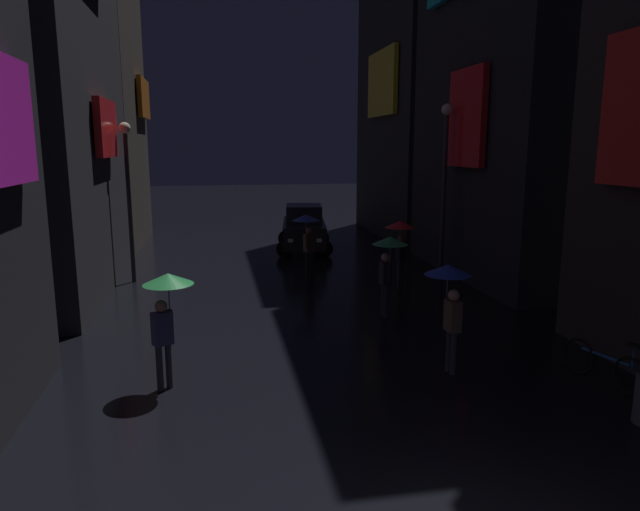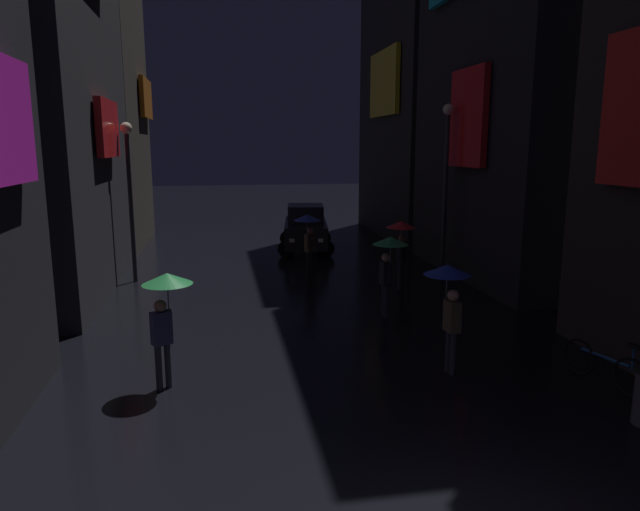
% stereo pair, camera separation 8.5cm
% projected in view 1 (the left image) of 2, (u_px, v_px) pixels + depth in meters
% --- Properties ---
extents(building_right_far, '(4.25, 8.57, 19.38)m').
position_uv_depth(building_right_far, '(422.00, 29.00, 26.57)').
color(building_right_far, '#232328').
rests_on(building_right_far, ground).
extents(pedestrian_midstreet_centre_blue, '(0.90, 0.90, 2.12)m').
position_uv_depth(pedestrian_midstreet_centre_blue, '(449.00, 288.00, 10.89)').
color(pedestrian_midstreet_centre_blue, '#2D2D38').
rests_on(pedestrian_midstreet_centre_blue, ground).
extents(pedestrian_midstreet_left_blue, '(0.90, 0.90, 2.12)m').
position_uv_depth(pedestrian_midstreet_left_blue, '(307.00, 228.00, 18.83)').
color(pedestrian_midstreet_left_blue, black).
rests_on(pedestrian_midstreet_left_blue, ground).
extents(pedestrian_foreground_right_red, '(0.90, 0.90, 2.12)m').
position_uv_depth(pedestrian_foreground_right_red, '(400.00, 236.00, 17.21)').
color(pedestrian_foreground_right_red, '#2D2D38').
rests_on(pedestrian_foreground_right_red, ground).
extents(pedestrian_near_crossing_green, '(0.90, 0.90, 2.12)m').
position_uv_depth(pedestrian_near_crossing_green, '(389.00, 254.00, 14.31)').
color(pedestrian_near_crossing_green, '#2D2D38').
rests_on(pedestrian_near_crossing_green, ground).
extents(pedestrian_far_right_green, '(0.90, 0.90, 2.12)m').
position_uv_depth(pedestrian_far_right_green, '(166.00, 299.00, 10.14)').
color(pedestrian_far_right_green, '#2D2D38').
rests_on(pedestrian_far_right_green, ground).
extents(bicycle_parked_at_storefront, '(0.54, 1.77, 0.96)m').
position_uv_depth(bicycle_parked_at_storefront, '(605.00, 365.00, 10.47)').
color(bicycle_parked_at_storefront, black).
rests_on(bicycle_parked_at_storefront, ground).
extents(car_distant, '(2.64, 4.32, 1.92)m').
position_uv_depth(car_distant, '(304.00, 229.00, 23.82)').
color(car_distant, black).
rests_on(car_distant, ground).
extents(streetlamp_left_far, '(0.36, 0.36, 5.06)m').
position_uv_depth(streetlamp_left_far, '(128.00, 183.00, 17.89)').
color(streetlamp_left_far, '#2D2D33').
rests_on(streetlamp_left_far, ground).
extents(streetlamp_right_far, '(0.36, 0.36, 5.65)m').
position_uv_depth(streetlamp_right_far, '(445.00, 172.00, 18.39)').
color(streetlamp_right_far, '#2D2D33').
rests_on(streetlamp_right_far, ground).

